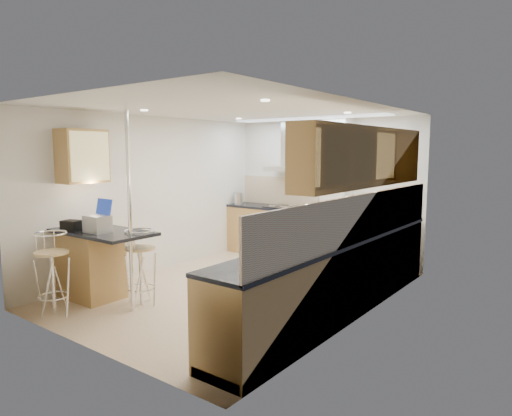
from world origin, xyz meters
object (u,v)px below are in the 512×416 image
Objects in this scene: microwave at (326,227)px; bar_stool_near at (52,273)px; laptop at (97,224)px; bar_stool_end at (141,267)px; bread_bin at (270,248)px.

bar_stool_near is at bearing 137.58° from microwave.
bar_stool_end is at bearing 38.60° from laptop.
bread_bin reaches higher than bar_stool_near.
microwave reaches higher than bar_stool_near.
bar_stool_end is at bearing 64.13° from bar_stool_near.
bar_stool_end is (0.41, 0.33, -0.56)m from laptop.
microwave reaches higher than bread_bin.
microwave is 2.82m from laptop.
bread_bin is (0.00, -1.11, -0.05)m from microwave.
laptop is 0.76m from bar_stool_end.
laptop is at bearing 130.33° from microwave.
laptop is 0.32× the size of bar_stool_end.
bar_stool_near is at bearing 153.22° from bar_stool_end.
microwave is at bearing -59.01° from bar_stool_end.
microwave is 0.60× the size of bar_stool_end.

